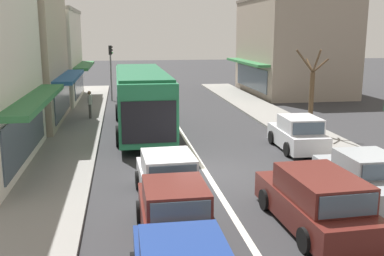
% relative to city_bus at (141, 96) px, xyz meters
% --- Properties ---
extents(ground_plane, '(140.00, 140.00, 0.00)m').
position_rel_city_bus_xyz_m(ground_plane, '(2.03, -7.59, -1.88)').
color(ground_plane, '#2D2D30').
extents(lane_centre_line, '(0.20, 28.00, 0.01)m').
position_rel_city_bus_xyz_m(lane_centre_line, '(2.03, -3.59, -1.88)').
color(lane_centre_line, silver).
rests_on(lane_centre_line, ground).
extents(sidewalk_left, '(5.20, 44.00, 0.14)m').
position_rel_city_bus_xyz_m(sidewalk_left, '(-4.77, -1.59, -1.81)').
color(sidewalk_left, gray).
rests_on(sidewalk_left, ground).
extents(kerb_right, '(2.80, 44.00, 0.12)m').
position_rel_city_bus_xyz_m(kerb_right, '(8.23, -1.59, -1.82)').
color(kerb_right, gray).
rests_on(kerb_right, ground).
extents(shopfront_far_end, '(8.99, 8.76, 6.86)m').
position_rel_city_bus_xyz_m(shopfront_far_end, '(-8.15, 11.60, 1.54)').
color(shopfront_far_end, silver).
rests_on(shopfront_far_end, ground).
extents(building_right_far, '(8.25, 10.80, 8.03)m').
position_rel_city_bus_xyz_m(building_right_far, '(13.51, 13.53, 2.13)').
color(building_right_far, gray).
rests_on(building_right_far, ground).
extents(city_bus, '(2.83, 10.88, 3.23)m').
position_rel_city_bus_xyz_m(city_bus, '(0.00, 0.00, 0.00)').
color(city_bus, '#237A4C').
rests_on(city_bus, ground).
extents(hatchback_behind_bus_near, '(1.93, 3.76, 1.54)m').
position_rel_city_bus_xyz_m(hatchback_behind_bus_near, '(0.31, -10.16, -1.17)').
color(hatchback_behind_bus_near, silver).
rests_on(hatchback_behind_bus_near, ground).
extents(wagon_adjacent_lane_lead, '(2.08, 4.57, 1.58)m').
position_rel_city_bus_xyz_m(wagon_adjacent_lane_lead, '(4.01, -12.83, -1.14)').
color(wagon_adjacent_lane_lead, '#561E19').
rests_on(wagon_adjacent_lane_lead, ground).
extents(hatchback_queue_gap_filler, '(1.83, 3.71, 1.54)m').
position_rel_city_bus_xyz_m(hatchback_queue_gap_filler, '(0.19, -12.94, -1.17)').
color(hatchback_queue_gap_filler, '#561E19').
rests_on(hatchback_queue_gap_filler, ground).
extents(parked_sedan_kerb_front, '(1.92, 4.21, 1.47)m').
position_rel_city_bus_xyz_m(parked_sedan_kerb_front, '(6.50, -10.96, -1.22)').
color(parked_sedan_kerb_front, '#9EA3A8').
rests_on(parked_sedan_kerb_front, ground).
extents(parked_hatchback_kerb_second, '(1.90, 3.74, 1.54)m').
position_rel_city_bus_xyz_m(parked_hatchback_kerb_second, '(6.70, -4.93, -1.17)').
color(parked_hatchback_kerb_second, silver).
rests_on(parked_hatchback_kerb_second, ground).
extents(traffic_light_downstreet, '(0.33, 0.24, 4.20)m').
position_rel_city_bus_xyz_m(traffic_light_downstreet, '(-1.76, 11.41, 0.97)').
color(traffic_light_downstreet, gray).
rests_on(traffic_light_downstreet, ground).
extents(street_tree_right, '(1.75, 1.66, 4.37)m').
position_rel_city_bus_xyz_m(street_tree_right, '(8.42, -2.27, 0.15)').
color(street_tree_right, brown).
rests_on(street_tree_right, ground).
extents(pedestrian_with_handbag_near, '(0.25, 0.65, 1.63)m').
position_rel_city_bus_xyz_m(pedestrian_with_handbag_near, '(-2.92, 3.58, -0.81)').
color(pedestrian_with_handbag_near, '#4C4742').
rests_on(pedestrian_with_handbag_near, sidewalk_left).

